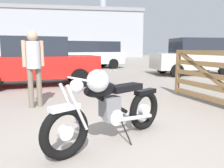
# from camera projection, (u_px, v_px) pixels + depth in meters

# --- Properties ---
(ground_plane) EXTENTS (80.00, 80.00, 0.00)m
(ground_plane) POSITION_uv_depth(u_px,v_px,m) (120.00, 145.00, 2.98)
(ground_plane) COLOR gray
(vintage_motorcycle) EXTENTS (1.88, 1.16, 1.07)m
(vintage_motorcycle) POSITION_uv_depth(u_px,v_px,m) (109.00, 108.00, 2.96)
(vintage_motorcycle) COLOR black
(vintage_motorcycle) RESTS_ON ground_plane
(timber_gate) EXTENTS (0.43, 2.54, 1.60)m
(timber_gate) POSITION_uv_depth(u_px,v_px,m) (221.00, 76.00, 4.75)
(timber_gate) COLOR olive
(timber_gate) RESTS_ON ground_plane
(bystander) EXTENTS (0.44, 0.30, 1.66)m
(bystander) POSITION_uv_depth(u_px,v_px,m) (34.00, 61.00, 4.74)
(bystander) COLOR #706656
(bystander) RESTS_ON ground_plane
(silver_sedan_mid) EXTENTS (4.36, 2.25, 1.67)m
(silver_sedan_mid) POSITION_uv_depth(u_px,v_px,m) (36.00, 62.00, 7.68)
(silver_sedan_mid) COLOR black
(silver_sedan_mid) RESTS_ON ground_plane
(dark_sedan_left) EXTENTS (4.94, 2.61, 1.74)m
(dark_sedan_left) POSITION_uv_depth(u_px,v_px,m) (88.00, 54.00, 14.28)
(dark_sedan_left) COLOR black
(dark_sedan_left) RESTS_ON ground_plane
(red_hatchback_near) EXTENTS (3.92, 1.87, 1.78)m
(red_hatchback_near) POSITION_uv_depth(u_px,v_px,m) (53.00, 54.00, 16.18)
(red_hatchback_near) COLOR black
(red_hatchback_near) RESTS_ON ground_plane
(white_estate_far) EXTENTS (4.85, 2.31, 1.74)m
(white_estate_far) POSITION_uv_depth(u_px,v_px,m) (81.00, 53.00, 18.71)
(white_estate_far) COLOR black
(white_estate_far) RESTS_ON ground_plane
(pale_sedan_back) EXTENTS (4.01, 2.05, 1.78)m
(pale_sedan_back) POSITION_uv_depth(u_px,v_px,m) (194.00, 56.00, 10.87)
(pale_sedan_back) COLOR black
(pale_sedan_back) RESTS_ON ground_plane
(industrial_building) EXTENTS (21.96, 13.69, 15.09)m
(industrial_building) POSITION_uv_depth(u_px,v_px,m) (72.00, 34.00, 36.74)
(industrial_building) COLOR #9EA0A8
(industrial_building) RESTS_ON ground_plane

